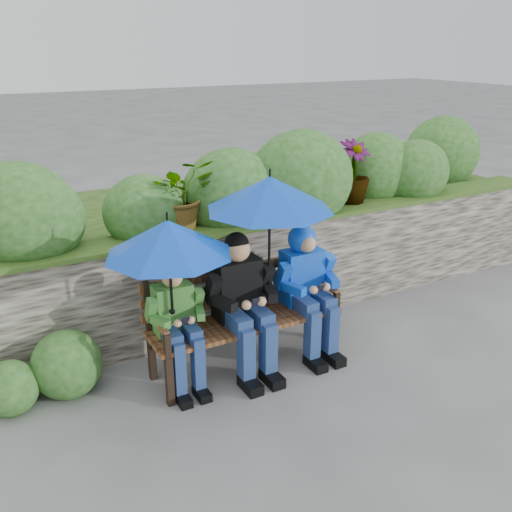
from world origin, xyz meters
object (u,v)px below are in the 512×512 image
park_bench (242,311)px  boy_left (178,320)px  boy_right (307,280)px  umbrella_left (168,238)px  boy_middle (243,299)px  umbrella_right (270,193)px

park_bench → boy_left: size_ratio=1.58×
boy_left → boy_right: boy_right is taller
umbrella_left → boy_right: bearing=1.5°
park_bench → boy_middle: boy_middle is taller
boy_middle → umbrella_right: size_ratio=1.15×
umbrella_left → umbrella_right: 0.89m
boy_right → umbrella_left: (-1.25, -0.03, 0.60)m
park_bench → boy_right: 0.63m
umbrella_left → park_bench: bearing=8.7°
park_bench → umbrella_left: 1.03m
boy_right → umbrella_right: 0.91m
boy_middle → umbrella_right: umbrella_right is taller
boy_left → boy_middle: boy_middle is taller
boy_middle → park_bench: bearing=66.2°
boy_middle → umbrella_left: umbrella_left is taller
boy_middle → umbrella_right: 0.89m
umbrella_left → boy_left: bearing=32.2°
umbrella_right → boy_right: bearing=1.5°
boy_middle → boy_right: size_ratio=1.04×
park_bench → umbrella_right: 1.03m
park_bench → boy_right: bearing=-6.4°
boy_left → park_bench: bearing=6.5°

